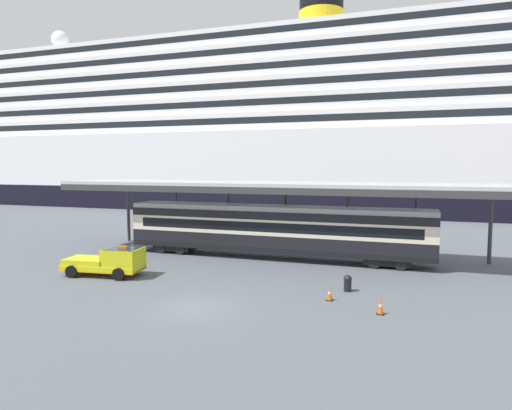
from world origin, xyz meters
name	(u,v)px	position (x,y,z in m)	size (l,w,h in m)	color
ground_plane	(195,309)	(0.00, 0.00, 0.00)	(400.00, 400.00, 0.00)	#545B62
cruise_ship	(289,133)	(-10.66, 58.27, 12.85)	(176.42, 30.60, 39.05)	black
platform_canopy	(276,186)	(0.19, 13.77, 5.61)	(36.18, 6.24, 5.90)	#B9B9B9
train_carriage	(274,229)	(0.19, 13.30, 2.31)	(23.70, 2.81, 4.11)	black
service_truck	(110,261)	(-8.33, 4.37, 0.99)	(5.40, 2.72, 2.02)	yellow
traffic_cone_near	(381,307)	(8.93, 2.21, 0.38)	(0.36, 0.36, 0.77)	black
traffic_cone_mid	(330,294)	(6.20, 3.67, 0.36)	(0.36, 0.36, 0.73)	black
quay_bollard	(348,282)	(6.86, 5.77, 0.52)	(0.48, 0.48, 0.96)	black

